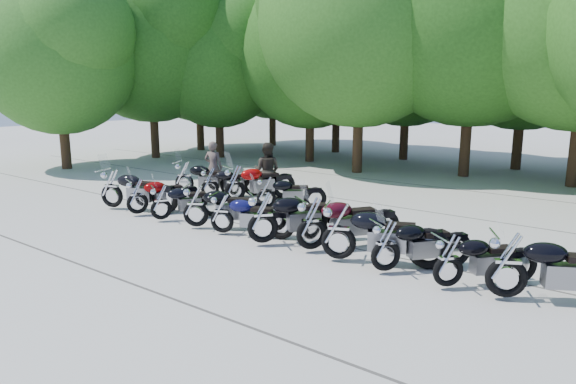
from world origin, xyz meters
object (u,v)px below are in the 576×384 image
Objects in this scene: motorcycle_4 at (222,212)px; motorcycle_11 at (184,176)px; motorcycle_6 at (312,222)px; rider_0 at (213,167)px; motorcycle_8 at (386,244)px; motorcycle_5 at (263,216)px; rider_1 at (267,171)px; motorcycle_14 at (266,191)px; motorcycle_7 at (339,229)px; motorcycle_13 at (235,183)px; motorcycle_12 at (210,182)px; motorcycle_0 at (111,187)px; motorcycle_1 at (137,195)px; motorcycle_2 at (161,201)px; motorcycle_9 at (449,259)px; motorcycle_10 at (508,263)px; motorcycle_3 at (196,204)px.

motorcycle_11 is at bearing 35.40° from motorcycle_4.
rider_0 is (-6.71, 3.54, 0.20)m from motorcycle_6.
motorcycle_6 is at bearing 30.32° from motorcycle_8.
motorcycle_5 is 1.16× the size of motorcycle_8.
rider_1 is (-6.51, 4.16, 0.32)m from motorcycle_8.
motorcycle_6 is at bearing -165.59° from motorcycle_14.
motorcycle_7 is at bearing 133.72° from rider_0.
motorcycle_4 is 1.03× the size of motorcycle_14.
motorcycle_14 is 3.42m from rider_0.
rider_1 is (0.20, 1.37, 0.23)m from motorcycle_13.
motorcycle_12 is at bearing 109.47° from rider_0.
motorcycle_13 is 1.31m from motorcycle_14.
motorcycle_0 is 4.73m from motorcycle_14.
motorcycle_11 reaches higher than motorcycle_1.
motorcycle_6 reaches higher than motorcycle_1.
motorcycle_9 is (8.15, -0.01, 0.01)m from motorcycle_2.
motorcycle_11 reaches higher than motorcycle_8.
motorcycle_8 is (1.12, -0.03, -0.10)m from motorcycle_7.
motorcycle_4 is at bearing 66.70° from motorcycle_7.
motorcycle_0 is 1.16× the size of motorcycle_1.
motorcycle_12 is at bearing 49.73° from motorcycle_14.
motorcycle_10 reaches higher than motorcycle_12.
motorcycle_3 is at bearing -153.04° from motorcycle_11.
motorcycle_12 is 1.03× the size of motorcycle_14.
motorcycle_8 reaches higher than motorcycle_1.
motorcycle_4 is at bearing -121.68° from motorcycle_3.
motorcycle_5 reaches higher than motorcycle_13.
motorcycle_11 is at bearing 29.94° from motorcycle_12.
motorcycle_3 is at bearing 37.47° from motorcycle_6.
motorcycle_13 reaches higher than motorcycle_3.
motorcycle_13 is at bearing 14.73° from motorcycle_8.
motorcycle_3 reaches higher than motorcycle_4.
rider_1 is (1.40, 1.31, 0.34)m from motorcycle_12.
motorcycle_12 is 0.85× the size of motorcycle_13.
motorcycle_1 is 10.21m from motorcycle_10.
motorcycle_2 is 2.30m from motorcycle_4.
motorcycle_5 is (2.35, -0.06, 0.06)m from motorcycle_3.
motorcycle_1 is at bearing 37.55° from motorcycle_8.
motorcycle_9 is at bearing -168.31° from motorcycle_12.
motorcycle_9 is at bearing -113.80° from motorcycle_4.
motorcycle_7 is 1.24× the size of motorcycle_14.
motorcycle_5 reaches higher than motorcycle_3.
motorcycle_1 is 0.86× the size of motorcycle_6.
motorcycle_9 is 10.83m from motorcycle_11.
motorcycle_2 is at bearing 139.09° from motorcycle_12.
motorcycle_5 is 1.00× the size of motorcycle_7.
motorcycle_3 is 1.07× the size of motorcycle_8.
motorcycle_7 is at bearing -155.71° from motorcycle_1.
motorcycle_4 is 4.38m from motorcycle_12.
motorcycle_14 is (-5.41, 2.80, -0.04)m from motorcycle_8.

